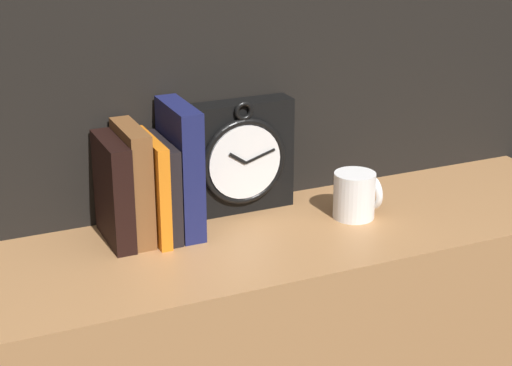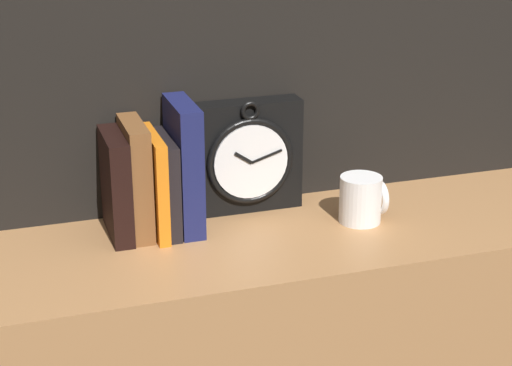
# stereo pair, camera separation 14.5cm
# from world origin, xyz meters

# --- Properties ---
(wall_back) EXTENTS (6.00, 0.05, 2.60)m
(wall_back) POSITION_xyz_m (0.00, 0.20, 1.30)
(wall_back) COLOR black
(wall_back) RESTS_ON ground_plane
(clock) EXTENTS (0.21, 0.06, 0.22)m
(clock) POSITION_xyz_m (0.02, 0.13, 1.05)
(clock) COLOR black
(clock) RESTS_ON bookshelf
(book_slot0_black) EXTENTS (0.04, 0.14, 0.18)m
(book_slot0_black) POSITION_xyz_m (-0.22, 0.09, 1.04)
(book_slot0_black) COLOR black
(book_slot0_black) RESTS_ON bookshelf
(book_slot1_brown) EXTENTS (0.04, 0.14, 0.20)m
(book_slot1_brown) POSITION_xyz_m (-0.19, 0.09, 1.05)
(book_slot1_brown) COLOR brown
(book_slot1_brown) RESTS_ON bookshelf
(book_slot2_orange) EXTENTS (0.02, 0.15, 0.18)m
(book_slot2_orange) POSITION_xyz_m (-0.16, 0.09, 1.04)
(book_slot2_orange) COLOR orange
(book_slot2_orange) RESTS_ON bookshelf
(book_slot3_black) EXTENTS (0.02, 0.14, 0.17)m
(book_slot3_black) POSITION_xyz_m (-0.14, 0.09, 1.03)
(book_slot3_black) COLOR black
(book_slot3_black) RESTS_ON bookshelf
(book_slot4_navy) EXTENTS (0.04, 0.14, 0.23)m
(book_slot4_navy) POSITION_xyz_m (-0.10, 0.09, 1.06)
(book_slot4_navy) COLOR #181C4C
(book_slot4_navy) RESTS_ON bookshelf
(mug) EXTENTS (0.08, 0.08, 0.09)m
(mug) POSITION_xyz_m (0.21, 0.01, 0.99)
(mug) COLOR white
(mug) RESTS_ON bookshelf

